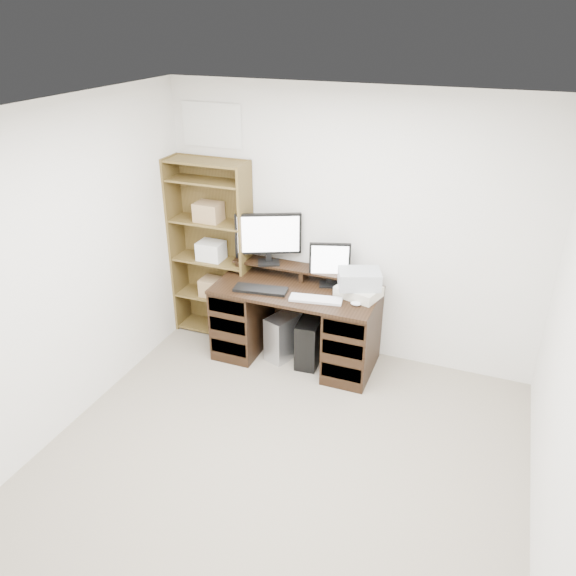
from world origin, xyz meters
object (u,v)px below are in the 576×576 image
Objects in this scene: tower_silver at (287,334)px; tower_black at (311,339)px; printer at (359,291)px; desk at (296,322)px; bookshelf at (212,248)px; monitor_wide at (268,236)px; monitor_small at (330,262)px.

tower_black is at bearing 17.95° from tower_silver.
printer is 0.88m from tower_silver.
desk is 1.13m from bookshelf.
printer is 0.82× the size of tower_silver.
printer is (0.92, -0.14, -0.35)m from monitor_wide.
monitor_small is 0.91× the size of tower_silver.
bookshelf is at bearing -172.80° from tower_silver.
printer is at bearing -32.77° from monitor_wide.
monitor_small is 0.86× the size of tower_black.
bookshelf reaches higher than tower_silver.
tower_black is at bearing -10.14° from bookshelf.
monitor_small reaches higher than desk.
monitor_wide is at bearing 161.23° from monitor_small.
monitor_small is 1.12× the size of printer.
printer is 0.71m from tower_black.
desk is 0.21m from tower_black.
printer is at bearing 1.23° from tower_black.
monitor_wide reaches higher than monitor_small.
monitor_small is at bearing 35.65° from desk.
monitor_wide is at bearing 165.59° from tower_silver.
tower_black is 1.32m from bookshelf.
bookshelf is (-1.54, 0.16, 0.12)m from printer.
monitor_wide is (-0.35, 0.19, 0.75)m from desk.
printer is at bearing -39.96° from monitor_small.
monitor_small is at bearing 43.81° from tower_silver.
printer is 1.55m from bookshelf.
printer is 0.77× the size of tower_black.
monitor_wide is 1.29× the size of tower_silver.
tower_black is at bearing 5.51° from desk.
tower_black is (0.25, -0.01, 0.01)m from tower_silver.
monitor_small is 0.23× the size of bookshelf.
monitor_wide is 0.97m from tower_silver.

